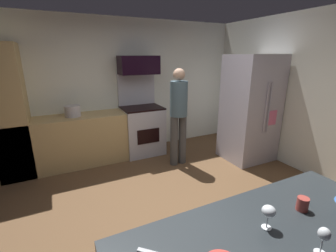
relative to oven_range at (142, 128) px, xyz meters
name	(u,v)px	position (x,y,z in m)	size (l,w,h in m)	color
ground_plane	(173,211)	(-0.31, -1.98, -0.53)	(5.20, 4.80, 0.02)	brown
wall_back	(120,88)	(-0.31, 0.36, 0.78)	(5.20, 0.12, 2.60)	silver
wall_right	(316,96)	(2.23, -1.98, 0.78)	(0.12, 4.80, 2.60)	silver
lower_cabinet_run	(79,140)	(-1.21, 0.00, -0.07)	(2.40, 0.60, 0.90)	tan
cabinet_column	(6,114)	(-2.21, 0.00, 0.53)	(0.60, 0.60, 2.10)	tan
oven_range	(142,128)	(0.00, 0.00, 0.00)	(0.76, 0.65, 1.57)	silver
microwave	(139,65)	(0.00, 0.08, 1.22)	(0.74, 0.38, 0.34)	black
refrigerator	(250,109)	(1.72, -1.13, 0.45)	(0.86, 0.78, 1.93)	#B8B3C1
person_cook	(179,113)	(0.40, -0.78, 0.44)	(0.31, 0.30, 1.71)	#464646
wine_glass_near	(324,236)	(-0.32, -3.69, 0.50)	(0.06, 0.06, 0.16)	silver
wine_glass_far	(269,212)	(-0.42, -3.43, 0.50)	(0.08, 0.08, 0.16)	silver
mug_coffee	(303,204)	(-0.07, -3.41, 0.43)	(0.08, 0.08, 0.09)	#9F3B34
stock_pot	(73,111)	(-1.25, 0.00, 0.48)	(0.26, 0.26, 0.19)	#BEB7BA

